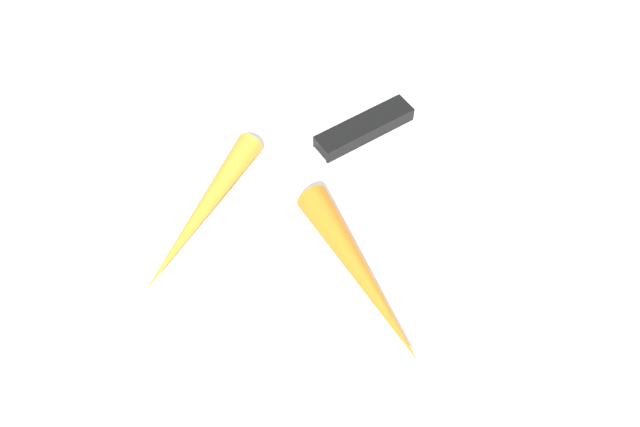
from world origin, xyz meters
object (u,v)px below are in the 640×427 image
at_px(carrot_long, 355,276).
at_px(knife, 351,135).
at_px(carrot_short, 202,212).
at_px(cutting_board, 320,218).

bearing_deg(carrot_long, knife, 151.81).
height_order(knife, carrot_short, carrot_short).
bearing_deg(knife, cutting_board, 37.71).
xyz_separation_m(cutting_board, knife, (0.06, -0.06, 0.01)).
bearing_deg(carrot_short, cutting_board, 119.44).
relative_size(knife, carrot_short, 1.29).
xyz_separation_m(cutting_board, carrot_long, (-0.07, 0.00, 0.02)).
bearing_deg(knife, carrot_short, 1.94).
xyz_separation_m(cutting_board, carrot_short, (0.03, 0.08, 0.02)).
height_order(carrot_long, carrot_short, carrot_long).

